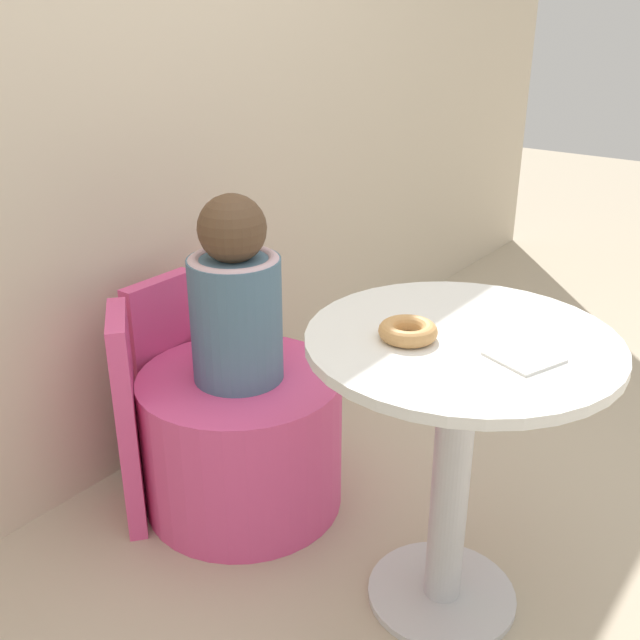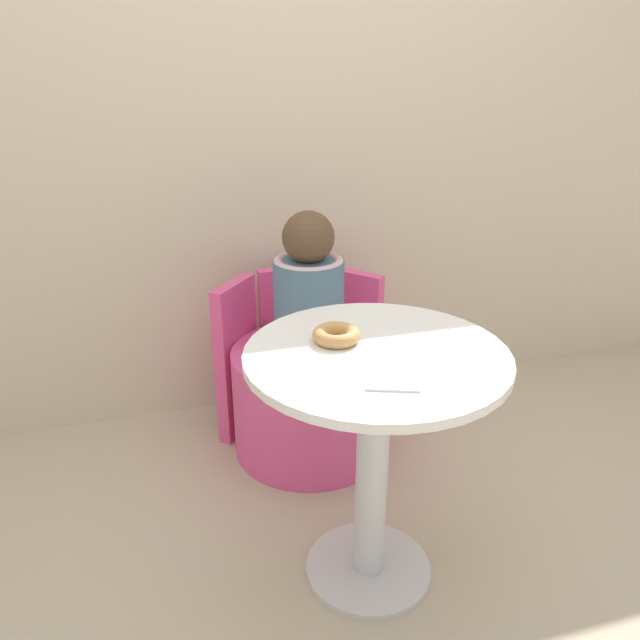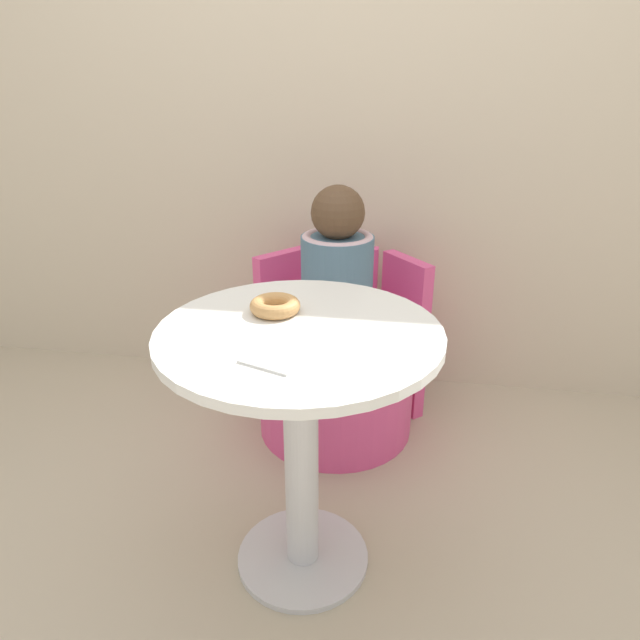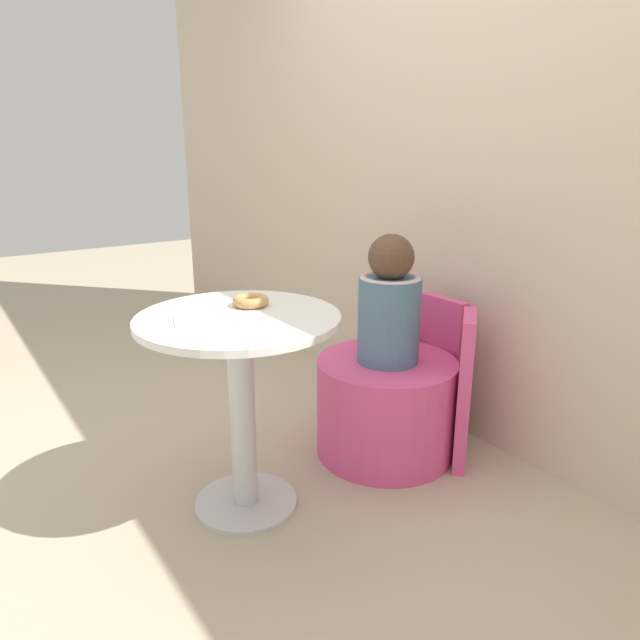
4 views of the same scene
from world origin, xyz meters
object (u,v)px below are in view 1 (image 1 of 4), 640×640
at_px(round_table, 457,418).
at_px(child_figure, 235,298).
at_px(tub_chair, 242,440).
at_px(donut, 408,331).

xyz_separation_m(round_table, child_figure, (0.00, 0.68, 0.13)).
height_order(round_table, tub_chair, round_table).
bearing_deg(tub_chair, child_figure, 0.00).
bearing_deg(round_table, donut, 130.60).
height_order(round_table, donut, donut).
bearing_deg(round_table, child_figure, 89.88).
distance_m(round_table, tub_chair, 0.75).
distance_m(round_table, donut, 0.25).
height_order(child_figure, donut, child_figure).
bearing_deg(donut, child_figure, 82.08).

